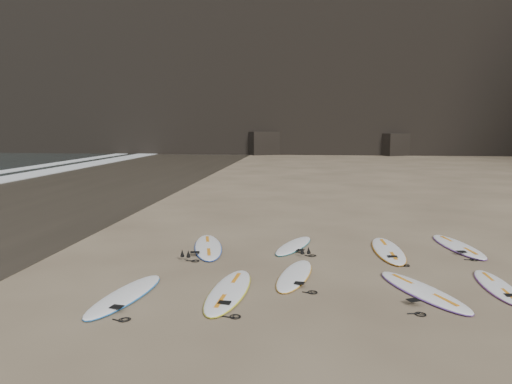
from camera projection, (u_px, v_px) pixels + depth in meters
ground at (345, 285)px, 9.98m from camera, size 240.00×240.00×0.00m
wet_sand at (19, 200)px, 21.19m from camera, size 12.00×200.00×0.01m
surfboard_0 at (125, 295)px, 9.25m from camera, size 1.01×2.61×0.09m
surfboard_1 at (229, 290)px, 9.49m from camera, size 0.82×2.75×0.10m
surfboard_2 at (295, 275)px, 10.50m from camera, size 0.96×2.43×0.09m
surfboard_3 at (423, 290)px, 9.49m from camera, size 1.66×2.65×0.09m
surfboard_4 at (497, 286)px, 9.77m from camera, size 0.54×2.23×0.08m
surfboard_5 at (208, 247)px, 12.92m from camera, size 1.27×2.85×0.10m
surfboard_6 at (294, 245)px, 13.08m from camera, size 1.19×2.32×0.08m
surfboard_7 at (388, 250)px, 12.56m from camera, size 0.75×2.80×0.10m
surfboard_8 at (458, 246)px, 12.98m from camera, size 1.09×2.77×0.10m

